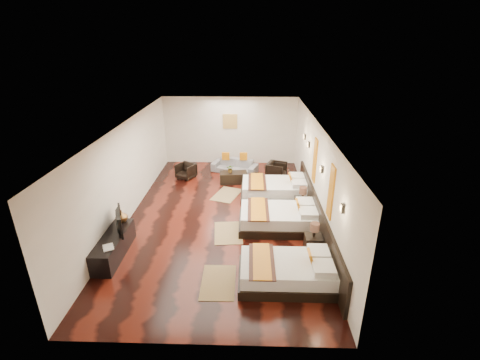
{
  "coord_description": "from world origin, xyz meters",
  "views": [
    {
      "loc": [
        0.83,
        -9.2,
        5.06
      ],
      "look_at": [
        0.55,
        0.18,
        1.1
      ],
      "focal_mm": 25.7,
      "sensor_mm": 36.0,
      "label": 1
    }
  ],
  "objects_px": {
    "bed_mid": "(280,218)",
    "figurine": "(121,216)",
    "nightstand_b": "(302,204)",
    "book": "(103,249)",
    "bed_far": "(275,189)",
    "coffee_table": "(233,177)",
    "armchair_right": "(276,170)",
    "table_plant": "(230,169)",
    "bed_near": "(288,271)",
    "nightstand_a": "(313,242)",
    "sofa": "(235,166)",
    "armchair_left": "(186,171)",
    "tv": "(116,221)",
    "tv_console": "(114,246)"
  },
  "relations": [
    {
      "from": "nightstand_b",
      "to": "armchair_right",
      "type": "xyz_separation_m",
      "value": [
        -0.59,
        2.79,
        0.01
      ]
    },
    {
      "from": "figurine",
      "to": "armchair_right",
      "type": "xyz_separation_m",
      "value": [
        4.35,
        4.44,
        -0.4
      ]
    },
    {
      "from": "book",
      "to": "armchair_left",
      "type": "bearing_deg",
      "value": 80.89
    },
    {
      "from": "tv_console",
      "to": "table_plant",
      "type": "relative_size",
      "value": 6.01
    },
    {
      "from": "book",
      "to": "coffee_table",
      "type": "xyz_separation_m",
      "value": [
        2.73,
        5.25,
        -0.36
      ]
    },
    {
      "from": "table_plant",
      "to": "nightstand_b",
      "type": "bearing_deg",
      "value": -45.13
    },
    {
      "from": "tv",
      "to": "armchair_left",
      "type": "xyz_separation_m",
      "value": [
        0.85,
        4.81,
        -0.53
      ]
    },
    {
      "from": "bed_mid",
      "to": "armchair_left",
      "type": "bearing_deg",
      "value": 132.82
    },
    {
      "from": "bed_near",
      "to": "table_plant",
      "type": "distance_m",
      "value": 5.79
    },
    {
      "from": "bed_mid",
      "to": "coffee_table",
      "type": "distance_m",
      "value": 3.51
    },
    {
      "from": "bed_mid",
      "to": "bed_near",
      "type": "bearing_deg",
      "value": -90.04
    },
    {
      "from": "bed_mid",
      "to": "nightstand_a",
      "type": "bearing_deg",
      "value": -58.43
    },
    {
      "from": "figurine",
      "to": "coffee_table",
      "type": "height_order",
      "value": "figurine"
    },
    {
      "from": "armchair_left",
      "to": "table_plant",
      "type": "height_order",
      "value": "table_plant"
    },
    {
      "from": "bed_mid",
      "to": "bed_far",
      "type": "distance_m",
      "value": 1.98
    },
    {
      "from": "bed_mid",
      "to": "sofa",
      "type": "distance_m",
      "value": 4.49
    },
    {
      "from": "bed_near",
      "to": "figurine",
      "type": "xyz_separation_m",
      "value": [
        -4.2,
        1.58,
        0.44
      ]
    },
    {
      "from": "nightstand_b",
      "to": "coffee_table",
      "type": "xyz_separation_m",
      "value": [
        -2.21,
        2.32,
        -0.1
      ]
    },
    {
      "from": "bed_far",
      "to": "sofa",
      "type": "height_order",
      "value": "bed_far"
    },
    {
      "from": "sofa",
      "to": "armchair_left",
      "type": "distance_m",
      "value": 1.95
    },
    {
      "from": "bed_near",
      "to": "bed_far",
      "type": "xyz_separation_m",
      "value": [
        0.0,
        4.34,
        0.02
      ]
    },
    {
      "from": "nightstand_b",
      "to": "tv",
      "type": "relative_size",
      "value": 0.92
    },
    {
      "from": "bed_mid",
      "to": "figurine",
      "type": "bearing_deg",
      "value": -169.37
    },
    {
      "from": "book",
      "to": "armchair_right",
      "type": "relative_size",
      "value": 0.45
    },
    {
      "from": "book",
      "to": "coffee_table",
      "type": "distance_m",
      "value": 5.93
    },
    {
      "from": "nightstand_a",
      "to": "figurine",
      "type": "xyz_separation_m",
      "value": [
        -4.95,
        0.43,
        0.42
      ]
    },
    {
      "from": "sofa",
      "to": "table_plant",
      "type": "xyz_separation_m",
      "value": [
        -0.11,
        -1.04,
        0.29
      ]
    },
    {
      "from": "book",
      "to": "table_plant",
      "type": "distance_m",
      "value": 5.87
    },
    {
      "from": "figurine",
      "to": "book",
      "type": "bearing_deg",
      "value": -90.0
    },
    {
      "from": "bed_near",
      "to": "nightstand_a",
      "type": "xyz_separation_m",
      "value": [
        0.75,
        1.15,
        0.02
      ]
    },
    {
      "from": "sofa",
      "to": "nightstand_b",
      "type": "bearing_deg",
      "value": -37.46
    },
    {
      "from": "armchair_left",
      "to": "bed_near",
      "type": "bearing_deg",
      "value": -32.64
    },
    {
      "from": "bed_far",
      "to": "tv",
      "type": "bearing_deg",
      "value": -142.14
    },
    {
      "from": "armchair_right",
      "to": "coffee_table",
      "type": "xyz_separation_m",
      "value": [
        -1.62,
        -0.47,
        -0.12
      ]
    },
    {
      "from": "tv_console",
      "to": "sofa",
      "type": "distance_m",
      "value": 6.36
    },
    {
      "from": "bed_mid",
      "to": "figurine",
      "type": "height_order",
      "value": "figurine"
    },
    {
      "from": "bed_near",
      "to": "figurine",
      "type": "distance_m",
      "value": 4.51
    },
    {
      "from": "nightstand_a",
      "to": "bed_far",
      "type": "bearing_deg",
      "value": 103.17
    },
    {
      "from": "bed_far",
      "to": "coffee_table",
      "type": "height_order",
      "value": "bed_far"
    },
    {
      "from": "armchair_right",
      "to": "coffee_table",
      "type": "bearing_deg",
      "value": 127.27
    },
    {
      "from": "nightstand_b",
      "to": "table_plant",
      "type": "distance_m",
      "value": 3.3
    },
    {
      "from": "armchair_right",
      "to": "table_plant",
      "type": "bearing_deg",
      "value": 126.05
    },
    {
      "from": "nightstand_a",
      "to": "armchair_right",
      "type": "distance_m",
      "value": 4.91
    },
    {
      "from": "nightstand_b",
      "to": "tv",
      "type": "xyz_separation_m",
      "value": [
        -4.9,
        -2.11,
        0.52
      ]
    },
    {
      "from": "sofa",
      "to": "coffee_table",
      "type": "distance_m",
      "value": 1.05
    },
    {
      "from": "tv_console",
      "to": "book",
      "type": "distance_m",
      "value": 0.62
    },
    {
      "from": "bed_far",
      "to": "tv",
      "type": "height_order",
      "value": "tv"
    },
    {
      "from": "tv_console",
      "to": "tv",
      "type": "distance_m",
      "value": 0.61
    },
    {
      "from": "nightstand_b",
      "to": "book",
      "type": "height_order",
      "value": "nightstand_b"
    },
    {
      "from": "book",
      "to": "table_plant",
      "type": "relative_size",
      "value": 1.03
    }
  ]
}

